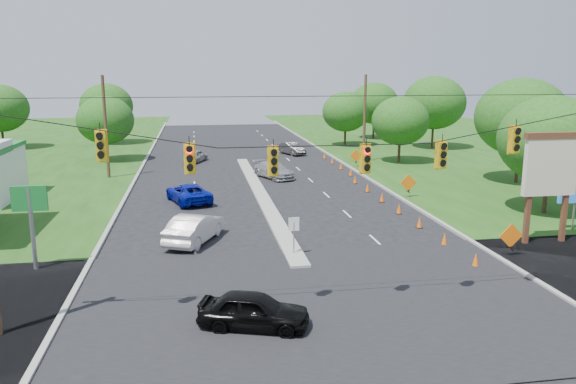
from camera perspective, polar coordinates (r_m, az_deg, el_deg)
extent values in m
plane|color=black|center=(23.46, 3.18, -11.15)|extent=(160.00, 160.00, 0.00)
cube|color=black|center=(23.46, 3.18, -11.15)|extent=(160.00, 14.00, 0.02)
cube|color=gray|center=(52.13, -15.10, 1.46)|extent=(0.25, 110.00, 0.16)
cube|color=gray|center=(53.95, 6.76, 2.15)|extent=(0.25, 110.00, 0.16)
cube|color=gray|center=(43.30, -2.84, -0.25)|extent=(1.00, 34.00, 0.18)
cylinder|color=gray|center=(28.69, 0.60, -4.83)|extent=(0.06, 0.06, 1.80)
cube|color=white|center=(28.46, 0.60, -3.29)|extent=(0.55, 0.04, 0.70)
cylinder|color=black|center=(20.71, 4.01, 5.82)|extent=(24.00, 0.04, 0.04)
cube|color=yellow|center=(20.44, -18.46, 4.44)|extent=(0.34, 0.24, 1.00)
cube|color=yellow|center=(20.25, -9.95, 3.32)|extent=(0.34, 0.24, 1.00)
cube|color=yellow|center=(20.47, -1.49, 3.09)|extent=(0.34, 0.24, 1.00)
cube|color=yellow|center=(21.23, 7.92, 3.30)|extent=(0.34, 0.24, 1.00)
cube|color=yellow|center=(22.29, 15.33, 3.63)|extent=(0.34, 0.24, 1.00)
cube|color=yellow|center=(23.63, 22.06, 4.92)|extent=(0.34, 0.24, 1.00)
cylinder|color=#422D1C|center=(51.83, -18.03, 6.26)|extent=(0.28, 0.28, 9.00)
cylinder|color=#422D1C|center=(58.82, 7.79, 7.36)|extent=(0.28, 0.28, 9.00)
cylinder|color=gray|center=(29.03, -24.54, -3.49)|extent=(0.20, 0.20, 4.00)
cube|color=#17752B|center=(28.69, -24.80, -0.60)|extent=(1.60, 0.15, 1.20)
cube|color=#59331E|center=(33.05, 23.22, -1.22)|extent=(0.25, 0.25, 4.40)
cube|color=#59331E|center=(34.28, 26.32, -1.05)|extent=(0.25, 0.25, 4.40)
cube|color=beige|center=(33.27, 25.12, 2.39)|extent=(3.00, 0.35, 3.20)
cube|color=#59331E|center=(33.07, 25.37, 5.21)|extent=(3.20, 0.40, 0.35)
cylinder|color=gray|center=(37.28, 27.04, -1.72)|extent=(0.12, 0.12, 2.40)
cube|color=blue|center=(37.08, 27.19, -0.22)|extent=(2.20, 0.20, 1.00)
cone|color=#FA600C|center=(28.82, 18.53, -6.54)|extent=(0.32, 0.32, 0.70)
cone|color=#FA600C|center=(31.80, 15.61, -4.62)|extent=(0.32, 0.32, 0.70)
cone|color=#FA600C|center=(34.87, 13.21, -3.02)|extent=(0.32, 0.32, 0.70)
cone|color=#FA600C|center=(38.02, 11.21, -1.67)|extent=(0.32, 0.32, 0.70)
cone|color=#FA600C|center=(41.22, 9.52, -0.54)|extent=(0.32, 0.32, 0.70)
cone|color=#FA600C|center=(44.47, 8.07, 0.44)|extent=(0.32, 0.32, 0.70)
cone|color=#FA600C|center=(47.76, 6.83, 1.28)|extent=(0.32, 0.32, 0.70)
cone|color=#FA600C|center=(51.23, 6.39, 2.02)|extent=(0.32, 0.32, 0.70)
cone|color=#FA600C|center=(54.55, 5.40, 2.66)|extent=(0.32, 0.32, 0.70)
cone|color=#FA600C|center=(57.90, 4.52, 3.23)|extent=(0.32, 0.32, 0.70)
cone|color=#FA600C|center=(61.27, 3.74, 3.73)|extent=(0.32, 0.32, 0.70)
cube|color=black|center=(30.73, 21.63, -5.23)|extent=(0.06, 0.58, 0.26)
cube|color=black|center=(30.73, 21.63, -5.23)|extent=(0.06, 0.58, 0.26)
cube|color=orange|center=(30.57, 21.72, -4.15)|extent=(1.27, 0.05, 1.27)
cube|color=black|center=(42.91, 12.10, 0.13)|extent=(0.06, 0.58, 0.26)
cube|color=black|center=(42.91, 12.10, 0.13)|extent=(0.06, 0.58, 0.26)
cube|color=orange|center=(42.79, 12.14, 0.92)|extent=(1.27, 0.05, 1.27)
cube|color=black|center=(55.95, 6.90, 3.07)|extent=(0.06, 0.58, 0.26)
cube|color=black|center=(55.95, 6.90, 3.07)|extent=(0.06, 0.58, 0.26)
cube|color=orange|center=(55.85, 6.92, 3.68)|extent=(1.27, 0.05, 1.27)
cylinder|color=black|center=(77.03, -26.99, 4.98)|extent=(0.28, 0.28, 2.88)
ellipsoid|color=#194C14|center=(76.75, -27.24, 7.58)|extent=(6.72, 6.72, 5.76)
cylinder|color=black|center=(62.23, -17.88, 4.15)|extent=(0.28, 0.28, 2.52)
ellipsoid|color=#194C14|center=(61.91, -18.07, 6.97)|extent=(5.88, 5.88, 5.04)
cylinder|color=black|center=(77.25, -17.79, 5.73)|extent=(0.28, 0.28, 2.88)
ellipsoid|color=#194C14|center=(76.97, -17.96, 8.33)|extent=(6.72, 6.72, 5.76)
cylinder|color=black|center=(40.87, 24.70, -0.04)|extent=(0.28, 0.28, 2.88)
ellipsoid|color=#194C14|center=(40.34, 25.14, 4.85)|extent=(6.72, 6.72, 5.76)
cylinder|color=black|center=(51.25, 22.26, 2.63)|extent=(0.28, 0.28, 3.24)
ellipsoid|color=#194C14|center=(50.81, 22.62, 7.04)|extent=(7.56, 7.56, 6.48)
cylinder|color=black|center=(59.36, 11.22, 4.14)|extent=(0.28, 0.28, 2.52)
ellipsoid|color=#194C14|center=(59.02, 11.34, 7.10)|extent=(5.88, 5.88, 5.04)
cylinder|color=black|center=(71.51, 14.47, 5.60)|extent=(0.28, 0.28, 3.24)
ellipsoid|color=#194C14|center=(71.20, 14.64, 8.77)|extent=(7.56, 7.56, 6.48)
cylinder|color=black|center=(80.34, 8.67, 6.39)|extent=(0.28, 0.28, 2.88)
ellipsoid|color=#194C14|center=(80.07, 8.75, 8.90)|extent=(6.72, 6.72, 5.76)
cylinder|color=black|center=(71.98, 5.82, 5.67)|extent=(0.28, 0.28, 2.52)
ellipsoid|color=#194C14|center=(71.70, 5.87, 8.12)|extent=(5.88, 5.88, 5.04)
imported|color=black|center=(21.05, -3.48, -11.91)|extent=(4.40, 2.83, 1.39)
imported|color=beige|center=(31.50, -9.46, -3.63)|extent=(3.53, 5.13, 1.60)
imported|color=#06129B|center=(41.11, -10.08, -0.10)|extent=(3.71, 5.46, 1.39)
imported|color=gray|center=(49.90, -1.47, 2.24)|extent=(3.71, 5.27, 1.42)
imported|color=gray|center=(59.69, -9.37, 3.66)|extent=(2.88, 4.11, 1.30)
imported|color=#313030|center=(64.22, 0.37, 4.44)|extent=(2.87, 4.40, 1.37)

